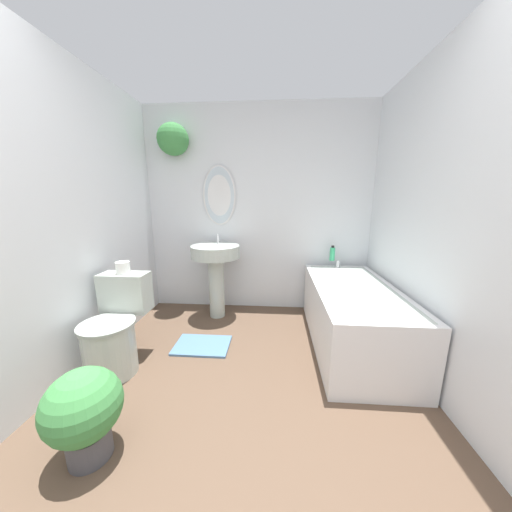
# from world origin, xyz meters

# --- Properties ---
(wall_back) EXTENTS (2.76, 0.35, 2.40)m
(wall_back) POSITION_xyz_m (-0.10, 2.64, 1.28)
(wall_back) COLOR silver
(wall_back) RESTS_ON ground_plane
(wall_left) EXTENTS (0.06, 2.75, 2.40)m
(wall_left) POSITION_xyz_m (-1.35, 1.31, 1.20)
(wall_left) COLOR silver
(wall_left) RESTS_ON ground_plane
(wall_right) EXTENTS (0.06, 2.75, 2.40)m
(wall_right) POSITION_xyz_m (1.35, 1.31, 1.20)
(wall_right) COLOR silver
(wall_right) RESTS_ON ground_plane
(toilet) EXTENTS (0.40, 0.58, 0.74)m
(toilet) POSITION_xyz_m (-1.06, 1.32, 0.32)
(toilet) COLOR #B2BCB2
(toilet) RESTS_ON ground_plane
(pedestal_sink) EXTENTS (0.54, 0.54, 0.94)m
(pedestal_sink) POSITION_xyz_m (-0.46, 2.32, 0.63)
(pedestal_sink) COLOR #B2BCB2
(pedestal_sink) RESTS_ON ground_plane
(bathtub) EXTENTS (0.71, 1.52, 0.65)m
(bathtub) POSITION_xyz_m (0.94, 1.82, 0.30)
(bathtub) COLOR silver
(bathtub) RESTS_ON ground_plane
(shampoo_bottle) EXTENTS (0.06, 0.06, 0.17)m
(shampoo_bottle) POSITION_xyz_m (0.87, 2.51, 0.73)
(shampoo_bottle) COLOR #38B275
(shampoo_bottle) RESTS_ON bathtub
(potted_plant) EXTENTS (0.37, 0.37, 0.51)m
(potted_plant) POSITION_xyz_m (-0.76, 0.59, 0.29)
(potted_plant) COLOR #47474C
(potted_plant) RESTS_ON ground_plane
(bath_mat) EXTENTS (0.50, 0.35, 0.02)m
(bath_mat) POSITION_xyz_m (-0.46, 1.66, 0.01)
(bath_mat) COLOR #4C7093
(bath_mat) RESTS_ON ground_plane
(toilet_paper_roll) EXTENTS (0.11, 0.11, 0.10)m
(toilet_paper_roll) POSITION_xyz_m (-1.06, 1.52, 0.79)
(toilet_paper_roll) COLOR white
(toilet_paper_roll) RESTS_ON toilet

